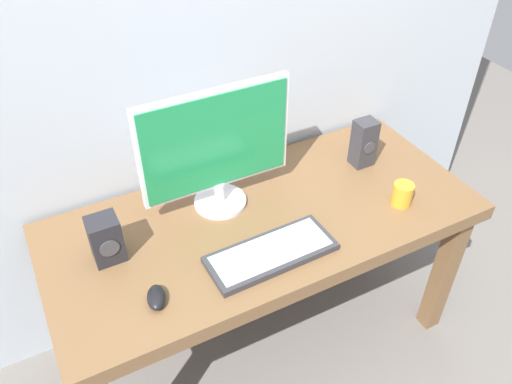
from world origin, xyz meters
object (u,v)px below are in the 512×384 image
at_px(keyboard_primary, 271,253).
at_px(mouse, 156,297).
at_px(speaker_right, 364,143).
at_px(speaker_left, 106,239).
at_px(desk, 264,234).
at_px(coffee_mug, 402,194).
at_px(monitor, 216,147).

xyz_separation_m(keyboard_primary, mouse, (-0.39, -0.01, 0.01)).
bearing_deg(speaker_right, keyboard_primary, -153.63).
xyz_separation_m(speaker_right, speaker_left, (-1.02, -0.04, -0.02)).
xyz_separation_m(desk, mouse, (-0.46, -0.19, 0.11)).
bearing_deg(desk, coffee_mug, -19.85).
height_order(monitor, speaker_left, monitor).
height_order(monitor, mouse, monitor).
height_order(speaker_right, speaker_left, speaker_right).
bearing_deg(desk, keyboard_primary, -111.82).
bearing_deg(speaker_right, coffee_mug, -94.29).
bearing_deg(mouse, speaker_left, 123.46).
xyz_separation_m(mouse, coffee_mug, (0.92, 0.02, 0.03)).
relative_size(speaker_left, coffee_mug, 1.85).
bearing_deg(speaker_right, desk, -168.70).
height_order(speaker_left, coffee_mug, speaker_left).
distance_m(desk, monitor, 0.37).
relative_size(desk, speaker_right, 7.90).
distance_m(desk, coffee_mug, 0.51).
bearing_deg(keyboard_primary, speaker_right, 26.37).
relative_size(monitor, keyboard_primary, 1.27).
xyz_separation_m(speaker_left, coffee_mug, (1.00, -0.22, -0.04)).
distance_m(mouse, speaker_right, 0.99).
bearing_deg(coffee_mug, speaker_left, 167.43).
height_order(desk, mouse, mouse).
bearing_deg(desk, monitor, 127.34).
bearing_deg(speaker_left, mouse, -72.85).
relative_size(keyboard_primary, speaker_left, 2.64).
relative_size(desk, monitor, 2.84).
bearing_deg(desk, speaker_left, 174.18).
height_order(mouse, speaker_left, speaker_left).
relative_size(speaker_right, coffee_mug, 2.24).
height_order(keyboard_primary, mouse, mouse).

